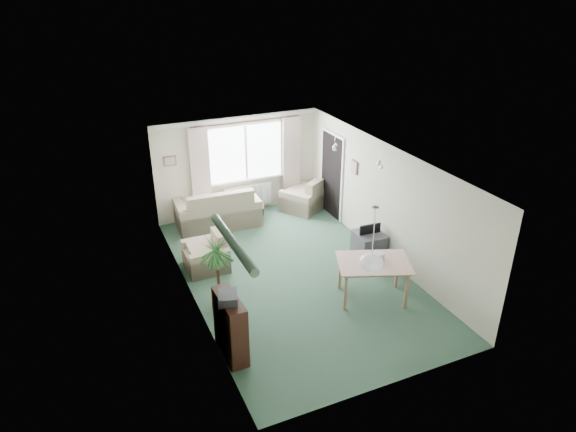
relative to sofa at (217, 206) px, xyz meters
name	(u,v)px	position (x,y,z in m)	size (l,w,h in m)	color
ground	(294,275)	(0.71, -2.75, -0.47)	(6.50, 6.50, 0.00)	#30503E
window	(246,153)	(0.91, 0.48, 1.03)	(1.80, 0.03, 1.30)	white
curtain_rod	(246,122)	(0.91, 0.40, 1.80)	(2.60, 0.03, 0.03)	black
curtain_left	(200,170)	(-0.24, 0.38, 0.80)	(0.45, 0.08, 2.00)	beige
curtain_right	(291,157)	(2.06, 0.38, 0.80)	(0.45, 0.08, 2.00)	beige
radiator	(248,196)	(0.91, 0.44, -0.07)	(1.20, 0.10, 0.55)	white
doorway	(332,176)	(2.70, -0.55, 0.53)	(0.03, 0.95, 2.00)	black
pendant_lamp	(371,262)	(0.91, -5.05, 1.01)	(0.36, 0.36, 0.36)	white
tinsel_garland	(233,243)	(-1.21, -5.05, 1.81)	(1.60, 1.60, 0.12)	#196626
bauble_cluster_a	(335,145)	(2.01, -1.85, 1.75)	(0.20, 0.20, 0.20)	silver
bauble_cluster_b	(380,161)	(2.31, -3.05, 1.75)	(0.20, 0.20, 0.20)	silver
wall_picture_back	(170,161)	(-0.89, 0.48, 1.08)	(0.28, 0.03, 0.22)	brown
wall_picture_right	(354,167)	(2.69, -1.55, 1.08)	(0.03, 0.24, 0.30)	brown
sofa	(217,206)	(0.00, 0.00, 0.00)	(1.88, 1.00, 0.94)	tan
armchair_corner	(303,194)	(2.19, -0.02, -0.07)	(0.90, 0.86, 0.81)	#C3AF93
armchair_left	(205,251)	(-0.79, -1.78, -0.09)	(0.84, 0.80, 0.75)	#B9A68C
coffee_table	(247,212)	(0.72, 0.00, -0.28)	(0.84, 0.46, 0.38)	black
photo_frame	(250,201)	(0.80, -0.02, -0.01)	(0.12, 0.02, 0.16)	brown
bookshelf	(230,326)	(-1.13, -4.44, 0.04)	(0.28, 0.84, 1.02)	black
hifi_box	(228,298)	(-1.16, -4.51, 0.62)	(0.28, 0.35, 0.14)	#303034
houseplant	(218,273)	(-0.94, -3.19, 0.25)	(0.61, 0.61, 1.43)	#226530
dining_table	(372,280)	(1.67, -4.03, -0.10)	(1.17, 0.78, 0.73)	#9F7656
gift_box	(376,257)	(1.77, -3.94, 0.32)	(0.25, 0.18, 0.12)	silver
tv_cube	(369,245)	(2.41, -2.74, -0.19)	(0.55, 0.61, 0.55)	#3C3B41
pet_bed	(379,266)	(2.36, -3.22, -0.42)	(0.52, 0.52, 0.10)	navy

